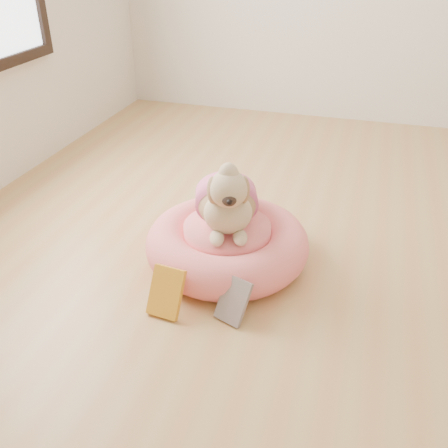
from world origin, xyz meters
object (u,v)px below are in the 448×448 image
(book_yellow, at_px, (166,292))
(book_white, at_px, (233,300))
(pet_bed, at_px, (227,244))
(dog, at_px, (227,188))

(book_yellow, distance_m, book_white, 0.26)
(book_yellow, bearing_deg, pet_bed, 78.49)
(dog, distance_m, book_white, 0.49)
(pet_bed, relative_size, book_white, 4.10)
(pet_bed, distance_m, book_white, 0.39)
(book_yellow, bearing_deg, book_white, 14.72)
(pet_bed, bearing_deg, dog, 114.73)
(pet_bed, distance_m, book_yellow, 0.42)
(pet_bed, bearing_deg, book_white, -70.14)
(pet_bed, xyz_separation_m, book_white, (0.13, -0.36, -0.01))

